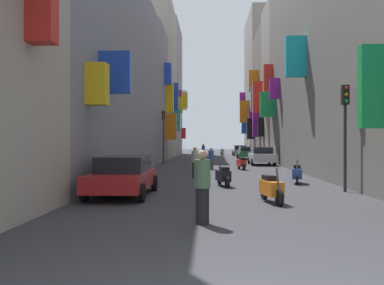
# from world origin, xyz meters

# --- Properties ---
(ground_plane) EXTENTS (140.00, 140.00, 0.00)m
(ground_plane) POSITION_xyz_m (0.00, 30.00, 0.00)
(ground_plane) COLOR #38383D
(building_left_mid_a) EXTENTS (7.25, 22.19, 12.52)m
(building_left_mid_a) POSITION_xyz_m (-8.00, 19.66, 6.26)
(building_left_mid_a) COLOR gray
(building_left_mid_a) RESTS_ON ground
(building_left_mid_b) EXTENTS (7.14, 7.17, 12.98)m
(building_left_mid_b) POSITION_xyz_m (-7.98, 34.35, 6.48)
(building_left_mid_b) COLOR gray
(building_left_mid_b) RESTS_ON ground
(building_left_mid_c) EXTENTS (7.10, 11.20, 18.50)m
(building_left_mid_c) POSITION_xyz_m (-7.99, 43.53, 9.24)
(building_left_mid_c) COLOR #9E9384
(building_left_mid_c) RESTS_ON ground
(building_left_far) EXTENTS (7.35, 10.87, 19.03)m
(building_left_far) POSITION_xyz_m (-7.99, 54.57, 9.51)
(building_left_far) COLOR gray
(building_left_far) RESTS_ON ground
(building_right_mid_a) EXTENTS (7.29, 7.27, 19.23)m
(building_right_mid_a) POSITION_xyz_m (7.98, 29.89, 9.59)
(building_right_mid_a) COLOR slate
(building_right_mid_a) RESTS_ON ground
(building_right_mid_b) EXTENTS (7.34, 5.90, 15.72)m
(building_right_mid_b) POSITION_xyz_m (7.97, 36.47, 7.84)
(building_right_mid_b) COLOR gray
(building_right_mid_b) RESTS_ON ground
(building_right_mid_c) EXTENTS (7.13, 8.70, 14.93)m
(building_right_mid_c) POSITION_xyz_m (7.98, 43.76, 7.45)
(building_right_mid_c) COLOR slate
(building_right_mid_c) RESTS_ON ground
(building_right_far) EXTENTS (7.33, 11.88, 20.16)m
(building_right_far) POSITION_xyz_m (7.99, 54.06, 10.07)
(building_right_far) COLOR gray
(building_right_far) RESTS_ON ground
(parked_car_green) EXTENTS (2.02, 4.48, 1.37)m
(parked_car_green) POSITION_xyz_m (3.54, 40.12, 0.74)
(parked_car_green) COLOR #236638
(parked_car_green) RESTS_ON ground
(parked_car_red) EXTENTS (2.02, 4.39, 1.40)m
(parked_car_red) POSITION_xyz_m (-3.70, 10.33, 0.74)
(parked_car_red) COLOR #B21E1E
(parked_car_red) RESTS_ON ground
(parked_car_silver) EXTENTS (1.94, 4.09, 1.47)m
(parked_car_silver) POSITION_xyz_m (3.69, 29.20, 0.77)
(parked_car_silver) COLOR #B7B7BC
(parked_car_silver) RESTS_ON ground
(parked_car_grey) EXTENTS (1.97, 4.12, 1.43)m
(parked_car_grey) POSITION_xyz_m (3.63, 51.15, 0.75)
(parked_car_grey) COLOR slate
(parked_car_grey) RESTS_ON ground
(scooter_orange) EXTENTS (0.65, 1.86, 1.13)m
(scooter_orange) POSITION_xyz_m (1.33, 8.88, 0.46)
(scooter_orange) COLOR orange
(scooter_orange) RESTS_ON ground
(scooter_red) EXTENTS (0.62, 1.77, 1.13)m
(scooter_red) POSITION_xyz_m (1.59, 23.53, 0.46)
(scooter_red) COLOR red
(scooter_red) RESTS_ON ground
(scooter_blue) EXTENTS (0.65, 1.75, 1.13)m
(scooter_blue) POSITION_xyz_m (3.41, 14.65, 0.46)
(scooter_blue) COLOR #2D4CAD
(scooter_blue) RESTS_ON ground
(scooter_white) EXTENTS (0.63, 1.86, 1.13)m
(scooter_white) POSITION_xyz_m (1.22, 51.92, 0.46)
(scooter_white) COLOR silver
(scooter_white) RESTS_ON ground
(scooter_black) EXTENTS (0.67, 1.88, 1.13)m
(scooter_black) POSITION_xyz_m (-0.03, 13.36, 0.46)
(scooter_black) COLOR black
(scooter_black) RESTS_ON ground
(pedestrian_crossing) EXTENTS (0.41, 0.41, 1.54)m
(pedestrian_crossing) POSITION_xyz_m (-0.50, 23.41, 0.76)
(pedestrian_crossing) COLOR #3F3F3F
(pedestrian_crossing) RESTS_ON ground
(pedestrian_near_left) EXTENTS (0.45, 0.45, 1.69)m
(pedestrian_near_left) POSITION_xyz_m (-1.31, 41.69, 0.84)
(pedestrian_near_left) COLOR black
(pedestrian_near_left) RESTS_ON ground
(pedestrian_near_right) EXTENTS (0.54, 0.54, 1.74)m
(pedestrian_near_right) POSITION_xyz_m (-0.79, 5.56, 0.87)
(pedestrian_near_right) COLOR black
(pedestrian_near_right) RESTS_ON ground
(pedestrian_mid_street) EXTENTS (0.49, 0.49, 1.65)m
(pedestrian_mid_street) POSITION_xyz_m (-1.39, 17.60, 0.82)
(pedestrian_mid_street) COLOR #313131
(pedestrian_mid_street) RESTS_ON ground
(traffic_light_near_corner) EXTENTS (0.26, 0.34, 4.11)m
(traffic_light_near_corner) POSITION_xyz_m (4.60, 11.74, 2.81)
(traffic_light_near_corner) COLOR #2D2D2D
(traffic_light_near_corner) RESTS_ON ground
(traffic_light_far_corner) EXTENTS (0.26, 0.34, 4.58)m
(traffic_light_far_corner) POSITION_xyz_m (-4.56, 29.99, 3.10)
(traffic_light_far_corner) COLOR #2D2D2D
(traffic_light_far_corner) RESTS_ON ground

